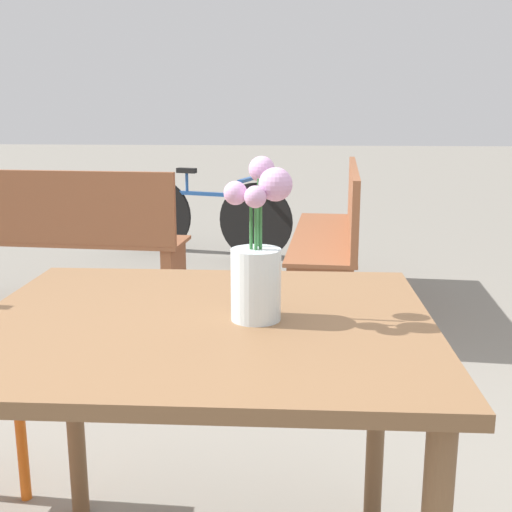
# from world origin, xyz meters

# --- Properties ---
(table_front) EXTENTS (0.99, 0.85, 0.74)m
(table_front) POSITION_xyz_m (0.00, 0.00, 0.64)
(table_front) COLOR brown
(table_front) RESTS_ON ground_plane
(flower_vase) EXTENTS (0.14, 0.15, 0.34)m
(flower_vase) POSITION_xyz_m (0.12, 0.00, 0.85)
(flower_vase) COLOR silver
(flower_vase) RESTS_ON table_front
(bench_near) EXTENTS (0.45, 1.56, 0.85)m
(bench_near) POSITION_xyz_m (0.41, 2.43, 0.46)
(bench_near) COLOR brown
(bench_near) RESTS_ON ground_plane
(bench_middle) EXTENTS (1.53, 0.46, 0.85)m
(bench_middle) POSITION_xyz_m (-1.21, 2.15, 0.46)
(bench_middle) COLOR brown
(bench_middle) RESTS_ON ground_plane
(bicycle) EXTENTS (1.44, 0.56, 0.70)m
(bicycle) POSITION_xyz_m (-0.58, 3.82, 0.32)
(bicycle) COLOR black
(bicycle) RESTS_ON ground_plane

